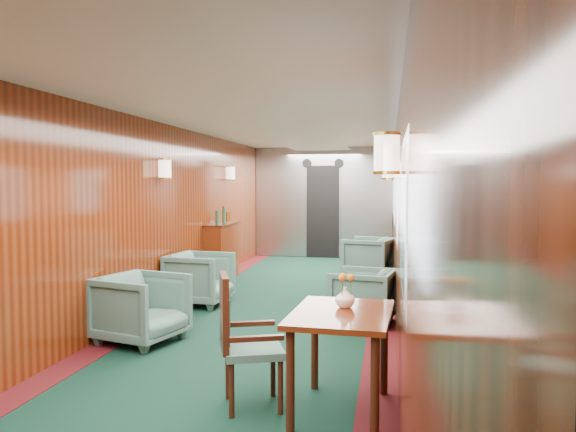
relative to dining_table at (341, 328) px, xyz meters
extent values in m
plane|color=black|center=(-1.10, 2.40, -0.61)|extent=(12.00, 12.00, 0.00)
cube|color=silver|center=(-1.10, 2.40, 1.74)|extent=(3.00, 12.00, 0.10)
cube|color=silver|center=(-1.10, 2.40, 1.75)|extent=(1.20, 12.00, 0.06)
cube|color=#63240D|center=(-1.10, 8.40, 0.59)|extent=(3.00, 0.10, 2.40)
cube|color=#63240D|center=(-2.60, 2.40, 0.59)|extent=(0.10, 12.00, 2.40)
cube|color=#63240D|center=(0.40, 2.40, 0.59)|extent=(0.10, 12.00, 2.40)
cube|color=#430D10|center=(-2.45, 2.40, -0.60)|extent=(0.30, 12.00, 0.01)
cube|color=#430D10|center=(0.25, 2.40, -0.60)|extent=(0.30, 12.00, 0.01)
cube|color=#A5A8AC|center=(-1.10, 8.32, 0.59)|extent=(2.98, 0.12, 2.38)
cube|color=black|center=(-1.10, 8.24, 0.39)|extent=(0.70, 0.06, 2.00)
cylinder|color=black|center=(-1.45, 8.25, 1.44)|extent=(0.20, 0.04, 0.20)
cylinder|color=black|center=(-0.75, 8.25, 1.44)|extent=(0.20, 0.04, 0.20)
cube|color=#AFB2B7|center=(0.39, -1.10, 0.84)|extent=(0.02, 1.10, 0.80)
cube|color=#3E5D5E|center=(0.38, -1.10, 0.84)|extent=(0.01, 0.96, 0.66)
cube|color=#AFB2B7|center=(0.39, 1.40, 0.84)|extent=(0.02, 1.10, 0.80)
cube|color=#3E5D5E|center=(0.38, 1.40, 0.84)|extent=(0.01, 0.96, 0.66)
cube|color=#AFB2B7|center=(0.39, 3.90, 0.84)|extent=(0.02, 1.10, 0.80)
cube|color=#3E5D5E|center=(0.38, 3.90, 0.84)|extent=(0.01, 0.96, 0.66)
cube|color=#AFB2B7|center=(0.39, 6.40, 0.84)|extent=(0.02, 1.10, 0.80)
cube|color=#3E5D5E|center=(0.38, 6.40, 0.84)|extent=(0.01, 0.96, 0.66)
cylinder|color=beige|center=(0.30, -0.30, 1.19)|extent=(0.16, 0.16, 0.24)
cylinder|color=gold|center=(0.30, -0.30, 1.07)|extent=(0.17, 0.17, 0.02)
cylinder|color=beige|center=(-2.50, 2.90, 1.19)|extent=(0.16, 0.16, 0.24)
cylinder|color=gold|center=(-2.50, 2.90, 1.07)|extent=(0.17, 0.17, 0.02)
cylinder|color=beige|center=(0.30, 3.70, 1.19)|extent=(0.16, 0.16, 0.24)
cylinder|color=gold|center=(0.30, 3.70, 1.07)|extent=(0.17, 0.17, 0.02)
cylinder|color=beige|center=(-2.50, 5.90, 1.19)|extent=(0.16, 0.16, 0.24)
cylinder|color=gold|center=(-2.50, 5.90, 1.07)|extent=(0.17, 0.17, 0.02)
cylinder|color=beige|center=(0.30, 6.70, 1.19)|extent=(0.16, 0.16, 0.24)
cylinder|color=gold|center=(0.30, 6.70, 1.07)|extent=(0.17, 0.17, 0.02)
cube|color=#63240D|center=(0.00, 0.00, 0.10)|extent=(0.73, 1.00, 0.04)
cylinder|color=#3E1A0E|center=(-0.29, -0.40, -0.26)|extent=(0.06, 0.06, 0.68)
cylinder|color=#3E1A0E|center=(0.24, -0.43, -0.26)|extent=(0.06, 0.06, 0.68)
cylinder|color=#3E1A0E|center=(-0.24, 0.43, -0.26)|extent=(0.06, 0.06, 0.68)
cylinder|color=#3E1A0E|center=(0.29, 0.40, -0.26)|extent=(0.06, 0.06, 0.68)
cube|color=#1D4541|center=(-0.63, 0.00, -0.19)|extent=(0.53, 0.53, 0.05)
cube|color=#3E1A0E|center=(-0.83, -0.07, 0.09)|extent=(0.17, 0.37, 0.54)
cube|color=#1D4541|center=(-0.81, -0.07, 0.04)|extent=(0.12, 0.28, 0.32)
cube|color=#3E1A0E|center=(-0.56, -0.20, -0.05)|extent=(0.37, 0.17, 0.04)
cube|color=#3E1A0E|center=(-0.71, 0.19, -0.05)|extent=(0.37, 0.17, 0.04)
cylinder|color=#3E1A0E|center=(-0.73, -0.22, -0.41)|extent=(0.04, 0.04, 0.39)
cylinder|color=#3E1A0E|center=(-0.41, -0.10, -0.41)|extent=(0.04, 0.04, 0.39)
cylinder|color=#3E1A0E|center=(-0.85, 0.10, -0.41)|extent=(0.04, 0.04, 0.39)
cylinder|color=#3E1A0E|center=(-0.53, 0.22, -0.41)|extent=(0.04, 0.04, 0.39)
cube|color=#63240D|center=(-2.44, 5.13, -0.14)|extent=(0.31, 1.04, 0.94)
cube|color=#3E1A0E|center=(-2.43, 5.13, 0.33)|extent=(0.33, 1.06, 0.02)
cylinder|color=#254A2C|center=(-2.42, 4.86, 0.45)|extent=(0.07, 0.07, 0.22)
cylinder|color=#254A2C|center=(-2.42, 5.23, 0.48)|extent=(0.06, 0.06, 0.28)
cylinder|color=gold|center=(-2.42, 5.44, 0.43)|extent=(0.08, 0.08, 0.18)
imported|color=white|center=(0.01, 0.13, 0.19)|extent=(0.16, 0.16, 0.15)
imported|color=#1D4541|center=(-2.14, 1.40, -0.26)|extent=(0.94, 0.93, 0.70)
imported|color=#1D4541|center=(-2.15, 3.20, -0.26)|extent=(0.84, 0.82, 0.70)
imported|color=#1D4541|center=(0.03, 2.59, -0.29)|extent=(0.80, 0.79, 0.63)
imported|color=#1D4541|center=(-0.02, 5.71, -0.25)|extent=(0.94, 0.93, 0.71)
camera|label=1|loc=(0.32, -3.87, 1.01)|focal=35.00mm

